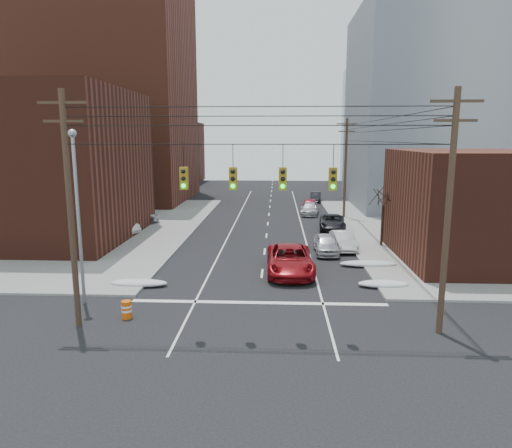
# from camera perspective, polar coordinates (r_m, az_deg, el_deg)

# --- Properties ---
(ground) EXTENTS (160.00, 160.00, 0.00)m
(ground) POSITION_cam_1_polar(r_m,az_deg,el_deg) (19.36, -0.48, -16.56)
(ground) COLOR black
(ground) RESTS_ON ground
(sidewalk_nw) EXTENTS (40.00, 40.00, 0.15)m
(sidewalk_nw) POSITION_cam_1_polar(r_m,az_deg,el_deg) (53.02, -29.20, -0.23)
(sidewalk_nw) COLOR gray
(sidewalk_nw) RESTS_ON ground
(building_brick_tall) EXTENTS (24.00, 20.00, 30.00)m
(building_brick_tall) POSITION_cam_1_polar(r_m,az_deg,el_deg) (70.07, -18.88, 15.15)
(building_brick_tall) COLOR brown
(building_brick_tall) RESTS_ON ground
(building_brick_near) EXTENTS (20.00, 16.00, 13.00)m
(building_brick_near) POSITION_cam_1_polar(r_m,az_deg,el_deg) (45.48, -27.84, 6.48)
(building_brick_near) COLOR #4C2117
(building_brick_near) RESTS_ON ground
(building_brick_far) EXTENTS (22.00, 18.00, 12.00)m
(building_brick_far) POSITION_cam_1_polar(r_m,az_deg,el_deg) (95.13, -13.95, 8.64)
(building_brick_far) COLOR #4C2117
(building_brick_far) RESTS_ON ground
(building_office) EXTENTS (22.00, 20.00, 25.00)m
(building_office) POSITION_cam_1_polar(r_m,az_deg,el_deg) (64.80, 22.23, 13.12)
(building_office) COLOR gray
(building_office) RESTS_ON ground
(building_glass) EXTENTS (20.00, 18.00, 22.00)m
(building_glass) POSITION_cam_1_polar(r_m,az_deg,el_deg) (90.20, 17.85, 11.53)
(building_glass) COLOR gray
(building_glass) RESTS_ON ground
(utility_pole_left) EXTENTS (2.20, 0.28, 11.00)m
(utility_pole_left) POSITION_cam_1_polar(r_m,az_deg,el_deg) (22.50, -22.23, 2.02)
(utility_pole_left) COLOR #473323
(utility_pole_left) RESTS_ON ground
(utility_pole_right) EXTENTS (2.20, 0.28, 11.00)m
(utility_pole_right) POSITION_cam_1_polar(r_m,az_deg,el_deg) (21.76, 22.93, 1.71)
(utility_pole_right) COLOR #473323
(utility_pole_right) RESTS_ON ground
(utility_pole_far) EXTENTS (2.20, 0.28, 11.00)m
(utility_pole_far) POSITION_cam_1_polar(r_m,az_deg,el_deg) (51.83, 11.13, 7.07)
(utility_pole_far) COLOR #473323
(utility_pole_far) RESTS_ON ground
(traffic_signals) EXTENTS (17.00, 0.42, 2.02)m
(traffic_signals) POSITION_cam_1_polar(r_m,az_deg,el_deg) (20.24, 0.22, 5.88)
(traffic_signals) COLOR black
(traffic_signals) RESTS_ON ground
(street_light) EXTENTS (0.44, 0.44, 9.32)m
(street_light) POSITION_cam_1_polar(r_m,az_deg,el_deg) (25.65, -21.44, 2.50)
(street_light) COLOR gray
(street_light) RESTS_ON ground
(bare_tree) EXTENTS (2.09, 2.20, 4.93)m
(bare_tree) POSITION_cam_1_polar(r_m,az_deg,el_deg) (38.73, 15.51, 0.56)
(bare_tree) COLOR black
(bare_tree) RESTS_ON ground
(snow_nw) EXTENTS (3.50, 1.08, 0.42)m
(snow_nw) POSITION_cam_1_polar(r_m,az_deg,el_deg) (28.82, -14.44, -7.14)
(snow_nw) COLOR silver
(snow_nw) RESTS_ON ground
(snow_ne) EXTENTS (3.00, 1.08, 0.42)m
(snow_ne) POSITION_cam_1_polar(r_m,az_deg,el_deg) (28.78, 15.60, -7.22)
(snow_ne) COLOR silver
(snow_ne) RESTS_ON ground
(snow_east_far) EXTENTS (4.00, 1.08, 0.42)m
(snow_east_far) POSITION_cam_1_polar(r_m,az_deg,el_deg) (33.00, 13.89, -4.84)
(snow_east_far) COLOR silver
(snow_east_far) RESTS_ON ground
(red_pickup) EXTENTS (3.15, 6.58, 1.81)m
(red_pickup) POSITION_cam_1_polar(r_m,az_deg,el_deg) (30.48, 4.26, -4.48)
(red_pickup) COLOR maroon
(red_pickup) RESTS_ON ground
(parked_car_a) EXTENTS (1.78, 4.41, 1.50)m
(parked_car_a) POSITION_cam_1_polar(r_m,az_deg,el_deg) (35.98, 8.74, -2.48)
(parked_car_a) COLOR silver
(parked_car_a) RESTS_ON ground
(parked_car_b) EXTENTS (1.88, 4.52, 1.45)m
(parked_car_b) POSITION_cam_1_polar(r_m,az_deg,el_deg) (37.46, 10.86, -2.06)
(parked_car_b) COLOR silver
(parked_car_b) RESTS_ON ground
(parked_car_c) EXTENTS (2.90, 5.51, 1.48)m
(parked_car_c) POSITION_cam_1_polar(r_m,az_deg,el_deg) (45.39, 9.52, 0.22)
(parked_car_c) COLOR black
(parked_car_c) RESTS_ON ground
(parked_car_d) EXTENTS (2.54, 5.00, 1.39)m
(parked_car_d) POSITION_cam_1_polar(r_m,az_deg,el_deg) (53.93, 6.74, 1.89)
(parked_car_d) COLOR #B5B6BB
(parked_car_d) RESTS_ON ground
(parked_car_e) EXTENTS (2.23, 4.76, 1.58)m
(parked_car_e) POSITION_cam_1_polar(r_m,az_deg,el_deg) (56.35, 6.75, 2.36)
(parked_car_e) COLOR maroon
(parked_car_e) RESTS_ON ground
(parked_car_f) EXTENTS (1.78, 4.26, 1.37)m
(parked_car_f) POSITION_cam_1_polar(r_m,az_deg,el_deg) (65.28, 7.45, 3.39)
(parked_car_f) COLOR black
(parked_car_f) RESTS_ON ground
(lot_car_a) EXTENTS (5.03, 3.21, 1.56)m
(lot_car_a) POSITION_cam_1_polar(r_m,az_deg,el_deg) (44.12, -17.24, -0.16)
(lot_car_a) COLOR silver
(lot_car_a) RESTS_ON sidewalk_nw
(lot_car_b) EXTENTS (6.16, 4.59, 1.55)m
(lot_car_b) POSITION_cam_1_polar(r_m,az_deg,el_deg) (48.96, -15.24, 0.97)
(lot_car_b) COLOR silver
(lot_car_b) RESTS_ON sidewalk_nw
(lot_car_c) EXTENTS (5.11, 2.69, 1.41)m
(lot_car_c) POSITION_cam_1_polar(r_m,az_deg,el_deg) (44.15, -21.84, -0.55)
(lot_car_c) COLOR black
(lot_car_c) RESTS_ON sidewalk_nw
(lot_car_d) EXTENTS (4.17, 2.46, 1.33)m
(lot_car_d) POSITION_cam_1_polar(r_m,az_deg,el_deg) (45.85, -20.43, -0.11)
(lot_car_d) COLOR silver
(lot_car_d) RESTS_ON sidewalk_nw
(construction_barrel) EXTENTS (0.60, 0.60, 0.89)m
(construction_barrel) POSITION_cam_1_polar(r_m,az_deg,el_deg) (24.01, -15.87, -10.23)
(construction_barrel) COLOR #DD530B
(construction_barrel) RESTS_ON ground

